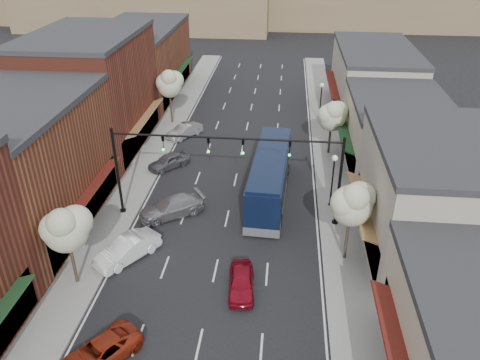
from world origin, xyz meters
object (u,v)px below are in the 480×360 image
(signal_mast_left, at_px, (148,160))
(tree_left_near, at_px, (66,227))
(tree_right_far, at_px, (333,115))
(parked_car_d, at_px, (169,161))
(parked_car_c, at_px, (172,207))
(parked_car_a, at_px, (100,353))
(signal_mast_right, at_px, (306,168))
(lamp_post_far, at_px, (321,96))
(red_hatchback, at_px, (241,282))
(tree_left_far, at_px, (170,83))
(tree_right_near, at_px, (352,202))
(parked_car_e, at_px, (184,131))
(parked_car_b, at_px, (128,249))
(lamp_post_near, at_px, (333,172))
(coach_bus, at_px, (270,176))

(signal_mast_left, height_order, tree_left_near, signal_mast_left)
(tree_right_far, distance_m, parked_car_d, 15.51)
(parked_car_c, height_order, parked_car_d, parked_car_c)
(parked_car_a, distance_m, parked_car_d, 21.26)
(signal_mast_right, height_order, lamp_post_far, signal_mast_right)
(red_hatchback, distance_m, parked_car_a, 8.85)
(signal_mast_right, distance_m, parked_car_d, 14.65)
(tree_left_far, height_order, parked_car_a, tree_left_far)
(parked_car_a, bearing_deg, signal_mast_left, 128.84)
(tree_right_near, relative_size, parked_car_c, 1.20)
(parked_car_a, height_order, parked_car_e, parked_car_e)
(parked_car_a, bearing_deg, tree_right_far, 97.95)
(parked_car_b, distance_m, parked_car_e, 19.86)
(tree_right_near, xyz_separation_m, red_hatchback, (-6.52, -3.55, -3.81))
(lamp_post_far, bearing_deg, lamp_post_near, -90.00)
(lamp_post_far, distance_m, red_hatchback, 28.34)
(parked_car_c, bearing_deg, tree_left_near, -59.61)
(tree_left_near, relative_size, parked_car_a, 1.30)
(parked_car_b, bearing_deg, lamp_post_far, 97.29)
(red_hatchback, relative_size, parked_car_c, 0.76)
(parked_car_c, bearing_deg, coach_bus, 82.87)
(lamp_post_far, relative_size, coach_bus, 0.37)
(parked_car_c, xyz_separation_m, parked_car_e, (-2.00, 14.47, -0.05))
(tree_right_near, relative_size, red_hatchback, 1.58)
(tree_right_near, bearing_deg, signal_mast_right, 123.91)
(parked_car_e, bearing_deg, signal_mast_left, -52.25)
(tree_right_far, relative_size, parked_car_a, 1.24)
(coach_bus, relative_size, red_hatchback, 3.19)
(signal_mast_left, height_order, parked_car_a, signal_mast_left)
(tree_right_near, height_order, parked_car_e, tree_right_near)
(signal_mast_right, bearing_deg, parked_car_a, -127.53)
(tree_right_near, distance_m, red_hatchback, 8.34)
(tree_left_far, bearing_deg, parked_car_b, -84.24)
(signal_mast_right, bearing_deg, parked_car_d, 146.94)
(parked_car_b, relative_size, parked_car_c, 0.92)
(lamp_post_far, bearing_deg, red_hatchback, -102.20)
(signal_mast_left, bearing_deg, parked_car_d, 94.30)
(signal_mast_right, relative_size, parked_car_d, 2.08)
(lamp_post_far, height_order, parked_car_c, lamp_post_far)
(parked_car_b, xyz_separation_m, parked_car_e, (-0.29, 19.85, -0.08))
(lamp_post_near, xyz_separation_m, parked_car_a, (-12.56, -16.01, -2.40))
(lamp_post_near, bearing_deg, parked_car_d, 159.65)
(signal_mast_left, bearing_deg, parked_car_b, -93.06)
(signal_mast_left, xyz_separation_m, tree_right_near, (13.97, -4.05, -0.17))
(lamp_post_far, height_order, coach_bus, lamp_post_far)
(tree_right_far, bearing_deg, lamp_post_near, -93.31)
(tree_right_far, bearing_deg, signal_mast_left, -139.46)
(parked_car_c, relative_size, parked_car_e, 1.22)
(tree_left_near, relative_size, tree_left_far, 0.93)
(tree_left_far, distance_m, parked_car_d, 11.17)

